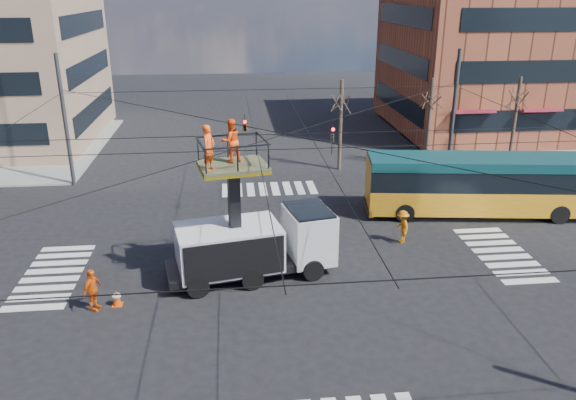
# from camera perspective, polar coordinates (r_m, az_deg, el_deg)

# --- Properties ---
(ground) EXTENTS (120.00, 120.00, 0.00)m
(ground) POSITION_cam_1_polar(r_m,az_deg,el_deg) (25.03, -0.24, -6.52)
(ground) COLOR black
(ground) RESTS_ON ground
(sidewalk_ne) EXTENTS (18.00, 18.00, 0.12)m
(sidewalk_ne) POSITION_cam_1_polar(r_m,az_deg,el_deg) (50.30, 21.80, 6.13)
(sidewalk_ne) COLOR slate
(sidewalk_ne) RESTS_ON ground
(crosswalks) EXTENTS (22.40, 22.40, 0.02)m
(crosswalks) POSITION_cam_1_polar(r_m,az_deg,el_deg) (25.02, -0.24, -6.49)
(crosswalks) COLOR silver
(crosswalks) RESTS_ON ground
(building_ne) EXTENTS (20.06, 16.06, 14.00)m
(building_ne) POSITION_cam_1_polar(r_m,az_deg,el_deg) (52.28, 22.32, 14.35)
(building_ne) COLOR brown
(building_ne) RESTS_ON ground
(overhead_network) EXTENTS (24.24, 24.24, 8.00)m
(overhead_network) POSITION_cam_1_polar(r_m,az_deg,el_deg) (23.75, -0.53, 3.16)
(overhead_network) COLOR #2D2D30
(overhead_network) RESTS_ON ground
(tree_a) EXTENTS (2.00, 2.00, 6.00)m
(tree_a) POSITION_cam_1_polar(r_m,az_deg,el_deg) (37.00, 5.43, 9.99)
(tree_a) COLOR #382B21
(tree_a) RESTS_ON ground
(tree_b) EXTENTS (2.00, 2.00, 6.00)m
(tree_b) POSITION_cam_1_polar(r_m,az_deg,el_deg) (38.63, 14.33, 9.90)
(tree_b) COLOR #382B21
(tree_b) RESTS_ON ground
(tree_c) EXTENTS (2.00, 2.00, 6.00)m
(tree_c) POSITION_cam_1_polar(r_m,az_deg,el_deg) (41.07, 22.33, 9.62)
(tree_c) COLOR #382B21
(tree_c) RESTS_ON ground
(utility_truck) EXTENTS (7.31, 3.69, 6.74)m
(utility_truck) POSITION_cam_1_polar(r_m,az_deg,el_deg) (23.28, -3.45, -2.88)
(utility_truck) COLOR black
(utility_truck) RESTS_ON ground
(city_bus) EXTENTS (12.56, 4.19, 3.20)m
(city_bus) POSITION_cam_1_polar(r_m,az_deg,el_deg) (31.55, 19.26, 1.56)
(city_bus) COLOR #C07C12
(city_bus) RESTS_ON ground
(traffic_cone) EXTENTS (0.36, 0.36, 0.64)m
(traffic_cone) POSITION_cam_1_polar(r_m,az_deg,el_deg) (22.81, -17.01, -9.50)
(traffic_cone) COLOR #F94B0A
(traffic_cone) RESTS_ON ground
(worker_ground) EXTENTS (0.78, 1.07, 1.69)m
(worker_ground) POSITION_cam_1_polar(r_m,az_deg,el_deg) (22.54, -19.26, -8.63)
(worker_ground) COLOR orange
(worker_ground) RESTS_ON ground
(flagger) EXTENTS (0.66, 1.09, 1.64)m
(flagger) POSITION_cam_1_polar(r_m,az_deg,el_deg) (27.26, 11.54, -2.69)
(flagger) COLOR #D06C0D
(flagger) RESTS_ON ground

